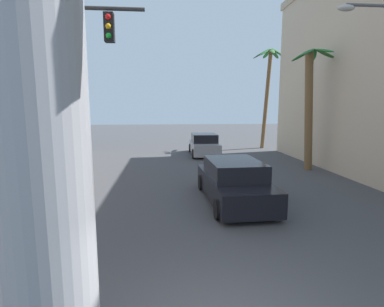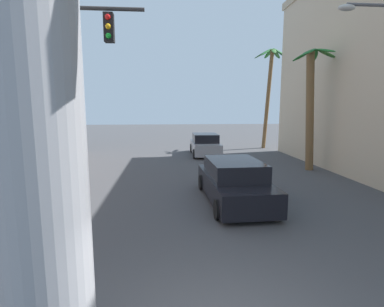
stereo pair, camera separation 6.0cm
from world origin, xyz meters
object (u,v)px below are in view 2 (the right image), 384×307
(car_lead, at_px, (234,182))
(palm_tree_far_right, at_px, (269,83))
(neon_sign_pole, at_px, (25,6))
(palm_tree_mid_right, at_px, (311,101))
(car_far, at_px, (205,145))

(car_lead, bearing_deg, palm_tree_far_right, 66.56)
(neon_sign_pole, height_order, palm_tree_mid_right, neon_sign_pole)
(palm_tree_far_right, bearing_deg, neon_sign_pole, -113.99)
(palm_tree_far_right, bearing_deg, car_far, -151.46)
(car_far, bearing_deg, neon_sign_pole, -102.07)
(palm_tree_mid_right, bearing_deg, palm_tree_far_right, 85.09)
(neon_sign_pole, xyz_separation_m, car_far, (4.01, 18.78, -3.57))
(palm_tree_far_right, xyz_separation_m, palm_tree_mid_right, (-0.76, -8.89, -1.65))
(car_far, relative_size, palm_tree_far_right, 0.52)
(palm_tree_far_right, bearing_deg, car_lead, -113.44)
(car_far, xyz_separation_m, palm_tree_far_right, (5.73, 3.12, 4.72))
(car_far, bearing_deg, palm_tree_far_right, 28.54)
(car_lead, height_order, palm_tree_mid_right, palm_tree_mid_right)
(palm_tree_far_right, bearing_deg, palm_tree_mid_right, -94.91)
(car_lead, relative_size, palm_tree_far_right, 0.60)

